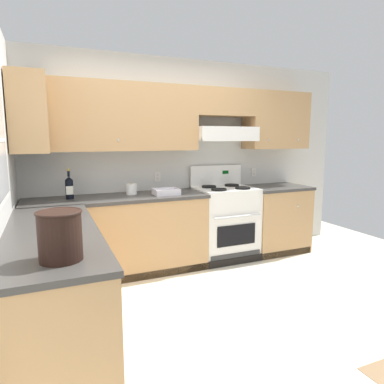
# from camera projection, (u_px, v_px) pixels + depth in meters

# --- Properties ---
(ground_plane) EXTENTS (7.04, 7.04, 0.00)m
(ground_plane) POSITION_uv_depth(u_px,v_px,m) (207.00, 314.00, 3.07)
(ground_plane) COLOR beige
(wall_back) EXTENTS (4.68, 0.57, 2.55)m
(wall_back) POSITION_uv_depth(u_px,v_px,m) (185.00, 145.00, 4.38)
(wall_back) COLOR silver
(wall_back) RESTS_ON ground_plane
(counter_back_run) EXTENTS (3.60, 0.65, 0.91)m
(counter_back_run) POSITION_uv_depth(u_px,v_px,m) (171.00, 230.00, 4.17)
(counter_back_run) COLOR tan
(counter_back_run) RESTS_ON ground_plane
(counter_left_run) EXTENTS (0.63, 1.91, 0.91)m
(counter_left_run) POSITION_uv_depth(u_px,v_px,m) (56.00, 291.00, 2.51)
(counter_left_run) COLOR tan
(counter_left_run) RESTS_ON ground_plane
(stove) EXTENTS (0.76, 0.62, 1.20)m
(stove) POSITION_uv_depth(u_px,v_px,m) (225.00, 222.00, 4.47)
(stove) COLOR white
(stove) RESTS_ON ground_plane
(wine_bottle) EXTENTS (0.08, 0.09, 0.33)m
(wine_bottle) POSITION_uv_depth(u_px,v_px,m) (69.00, 187.00, 3.69)
(wine_bottle) COLOR black
(wine_bottle) RESTS_ON counter_back_run
(bowl) EXTENTS (0.29, 0.22, 0.07)m
(bowl) POSITION_uv_depth(u_px,v_px,m) (166.00, 193.00, 3.98)
(bowl) COLOR silver
(bowl) RESTS_ON counter_back_run
(bucket) EXTENTS (0.24, 0.24, 0.27)m
(bucket) POSITION_uv_depth(u_px,v_px,m) (60.00, 235.00, 1.82)
(bucket) COLOR black
(bucket) RESTS_ON counter_left_run
(paper_towel_roll) EXTENTS (0.13, 0.13, 0.12)m
(paper_towel_roll) POSITION_uv_depth(u_px,v_px,m) (132.00, 189.00, 4.01)
(paper_towel_roll) COLOR white
(paper_towel_roll) RESTS_ON counter_back_run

